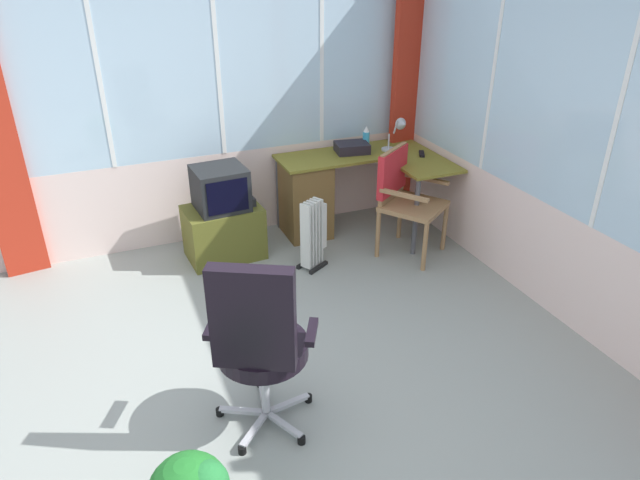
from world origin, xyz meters
The scene contains 13 objects.
ground centered at (0.00, 0.00, -0.03)m, with size 5.71×5.80×0.06m, color gray.
north_window_panel centered at (0.00, 2.43, 1.35)m, with size 4.71×0.07×2.70m.
east_window_panel centered at (2.39, 0.00, 1.35)m, with size 0.07×4.80×2.70m.
curtain_corner centered at (2.26, 2.30, 1.30)m, with size 0.33×0.07×2.60m, color #B32C1A.
desk centered at (1.23, 2.10, 0.41)m, with size 1.43×1.04×0.74m.
desk_lamp centered at (2.03, 2.02, 0.94)m, with size 0.22×0.19×0.32m.
tv_remote centered at (2.18, 1.84, 0.75)m, with size 0.04×0.15×0.02m, color black.
spray_bottle centered at (1.79, 2.21, 0.84)m, with size 0.06×0.06×0.22m.
paper_tray centered at (1.62, 2.15, 0.78)m, with size 0.30×0.23×0.09m, color black.
wooden_armchair centered at (1.79, 1.50, 0.59)m, with size 0.67×0.67×0.94m.
office_chair centered at (0.01, -0.12, 0.64)m, with size 0.62×0.60×1.13m.
tv_on_stand centered at (0.32, 1.97, 0.37)m, with size 0.67×0.48×0.83m.
space_heater centered at (0.98, 1.51, 0.31)m, with size 0.29×0.26×0.61m.
Camera 1 is at (-0.61, -2.47, 2.48)m, focal length 32.17 mm.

